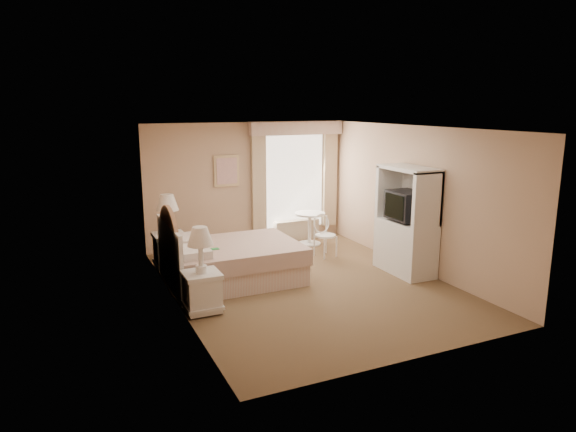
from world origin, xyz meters
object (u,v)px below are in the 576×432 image
nightstand_far (169,241)px  round_table (310,223)px  armoire (406,229)px  nightstand_near (202,281)px  cafe_chair (324,232)px  bed (228,261)px

nightstand_far → round_table: (2.97, 0.40, -0.05)m
round_table → armoire: (0.68, -2.31, 0.32)m
nightstand_near → cafe_chair: bearing=31.1°
nightstand_far → round_table: size_ratio=1.97×
bed → cafe_chair: size_ratio=2.61×
round_table → bed: bearing=-146.4°
bed → armoire: armoire is taller
bed → cafe_chair: 2.22m
nightstand_far → round_table: bearing=7.6°
nightstand_near → armoire: (3.65, 0.26, 0.31)m
bed → armoire: (2.93, -0.81, 0.41)m
nightstand_near → round_table: 3.93m
nightstand_near → nightstand_far: size_ratio=0.92×
round_table → cafe_chair: bearing=-98.9°
bed → nightstand_near: bearing=-123.8°
nightstand_near → nightstand_far: nightstand_far is taller
nightstand_near → round_table: (2.97, 2.57, -0.01)m
bed → armoire: 3.07m
cafe_chair → armoire: (0.81, -1.45, 0.29)m
round_table → cafe_chair: cafe_chair is taller
nightstand_far → cafe_chair: nightstand_far is taller
nightstand_near → cafe_chair: nightstand_near is taller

